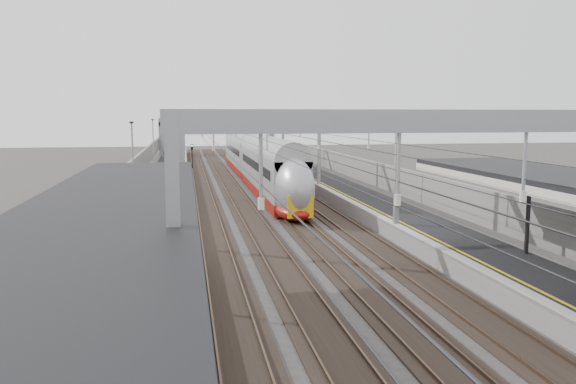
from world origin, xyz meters
name	(u,v)px	position (x,y,z in m)	size (l,w,h in m)	color
platform_left	(166,189)	(-8.00, 45.00, 0.50)	(4.00, 120.00, 1.00)	black
platform_right	(328,185)	(8.00, 45.00, 0.50)	(4.00, 120.00, 1.00)	black
tracks	(249,191)	(0.00, 45.00, 0.05)	(11.40, 140.00, 0.20)	black
overhead_line	(242,128)	(0.00, 51.62, 6.14)	(13.00, 140.00, 6.60)	gray
canopy_left	(94,227)	(-8.02, 2.99, 5.09)	(4.40, 30.00, 4.24)	black
overbridge	(217,127)	(0.00, 100.00, 5.31)	(22.00, 2.20, 6.90)	slate
wall_left	(131,178)	(-11.20, 45.00, 1.60)	(0.30, 120.00, 3.20)	slate
wall_right	(359,174)	(11.20, 45.00, 1.60)	(0.30, 120.00, 3.20)	slate
train	(257,164)	(1.50, 51.04, 2.18)	(2.82, 51.43, 4.46)	#9E160E
signal_green	(192,152)	(-5.20, 70.00, 2.42)	(0.32, 0.32, 3.48)	black
signal_red_near	(251,150)	(3.20, 71.67, 2.42)	(0.32, 0.32, 3.48)	black
signal_red_far	(265,150)	(5.40, 71.82, 2.42)	(0.32, 0.32, 3.48)	black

